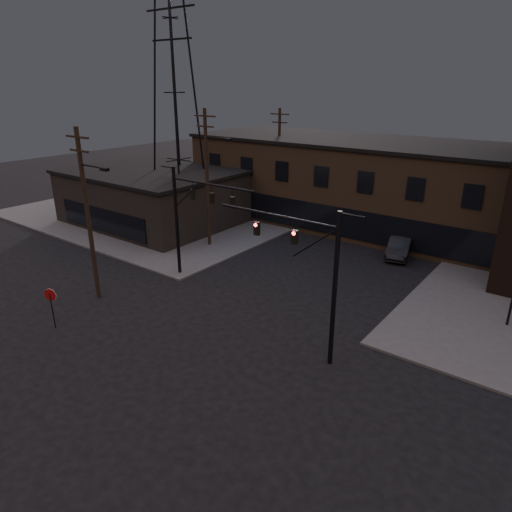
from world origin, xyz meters
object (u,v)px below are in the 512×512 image
at_px(traffic_signal_near, 315,268).
at_px(traffic_signal_far, 189,212).
at_px(stop_sign, 51,299).
at_px(car_crossing, 400,247).

bearing_deg(traffic_signal_near, traffic_signal_far, 163.83).
height_order(traffic_signal_near, stop_sign, traffic_signal_near).
relative_size(traffic_signal_near, car_crossing, 1.66).
distance_m(traffic_signal_near, stop_sign, 15.17).
xyz_separation_m(traffic_signal_near, car_crossing, (-1.71, 17.03, -4.14)).
height_order(traffic_signal_far, stop_sign, traffic_signal_far).
bearing_deg(stop_sign, traffic_signal_far, 82.68).
bearing_deg(car_crossing, traffic_signal_near, -97.24).
bearing_deg(car_crossing, stop_sign, -129.32).
distance_m(traffic_signal_far, stop_sign, 10.55).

